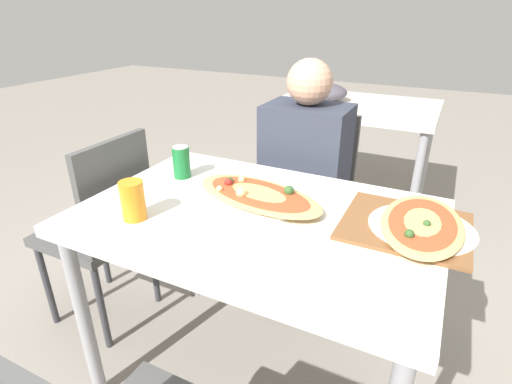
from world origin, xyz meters
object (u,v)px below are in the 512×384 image
chair_far_seated (310,193)px  person_seated (304,167)px  soda_can (181,162)px  drink_glass (133,200)px  pizza_main (258,196)px  dining_table (257,234)px  pizza_second (422,226)px  chair_side_left (103,223)px

chair_far_seated → person_seated: 0.22m
soda_can → drink_glass: (0.07, -0.35, 0.00)m
person_seated → pizza_main: person_seated is taller
dining_table → pizza_second: bearing=12.6°
chair_far_seated → chair_side_left: same height
dining_table → pizza_main: pizza_main is taller
drink_glass → pizza_second: 0.89m
soda_can → pizza_main: bearing=-9.2°
drink_glass → pizza_second: size_ratio=0.30×
chair_side_left → pizza_second: 1.29m
soda_can → drink_glass: size_ratio=0.99×
dining_table → chair_side_left: bearing=178.0°
person_seated → chair_far_seated: bearing=-90.0°
chair_far_seated → person_seated: bearing=90.0°
person_seated → pizza_main: 0.53m
chair_side_left → drink_glass: 0.59m
soda_can → pizza_second: (0.89, -0.03, -0.04)m
dining_table → chair_far_seated: 0.74m
pizza_main → drink_glass: size_ratio=4.22×
chair_side_left → soda_can: bearing=-73.6°
dining_table → drink_glass: 0.42m
pizza_main → chair_far_seated: bearing=92.0°
pizza_main → drink_glass: 0.41m
chair_side_left → pizza_main: chair_side_left is taller
soda_can → pizza_second: bearing=-1.6°
person_seated → pizza_main: (0.02, -0.53, 0.08)m
chair_far_seated → person_seated: size_ratio=0.77×
chair_far_seated → pizza_main: bearing=92.0°
soda_can → pizza_second: size_ratio=0.30×
chair_far_seated → pizza_second: size_ratio=2.16×
drink_glass → pizza_second: bearing=21.2°
dining_table → chair_side_left: (-0.77, 0.03, -0.17)m
chair_side_left → pizza_main: 0.78m
chair_side_left → pizza_second: size_ratio=2.16×
pizza_main → soda_can: (-0.36, 0.06, 0.04)m
chair_far_seated → chair_side_left: size_ratio=1.00×
person_seated → dining_table: bearing=95.5°
pizza_main → pizza_second: pizza_main is taller
pizza_second → soda_can: bearing=178.4°
chair_far_seated → soda_can: 0.74m
dining_table → pizza_main: 0.13m
pizza_main → dining_table: bearing=-65.1°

